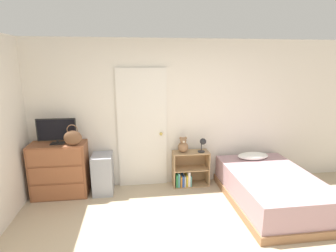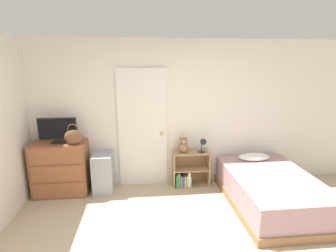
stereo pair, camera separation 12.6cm
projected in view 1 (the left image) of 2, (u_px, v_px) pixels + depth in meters
wall_back at (163, 114)px, 4.58m from camera, size 10.00×0.06×2.55m
door_closed at (142, 129)px, 4.54m from camera, size 0.85×0.09×2.08m
dresser at (60, 170)px, 4.29m from camera, size 0.88×0.44×0.90m
tv at (57, 131)px, 4.13m from camera, size 0.60×0.16×0.41m
handbag at (73, 138)px, 4.07m from camera, size 0.28×0.11×0.33m
storage_bin at (103, 174)px, 4.41m from camera, size 0.33×0.42×0.67m
bookshelf at (188, 172)px, 4.70m from camera, size 0.64×0.28×0.63m
teddy_bear at (183, 146)px, 4.56m from camera, size 0.18×0.18×0.28m
desk_lamp at (203, 143)px, 4.55m from camera, size 0.14×0.13×0.25m
bed at (270, 188)px, 4.09m from camera, size 1.24×1.88×0.60m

